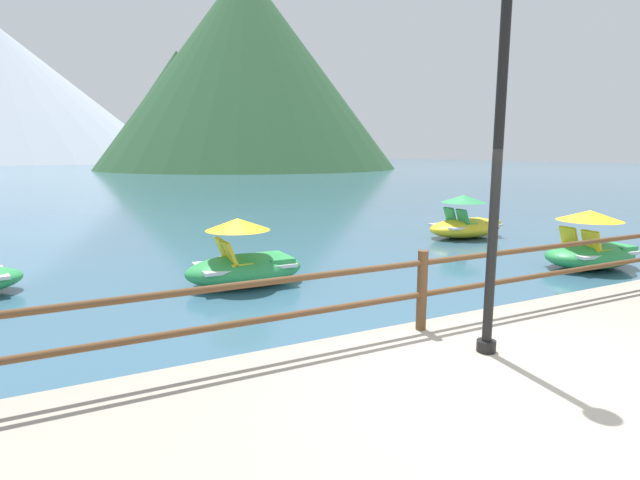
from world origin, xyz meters
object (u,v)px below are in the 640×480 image
object	(u,v)px
lamp_post	(500,120)
pedal_boat_1	(590,248)
pedal_boat_2	(244,262)
pedal_boat_3	(465,223)

from	to	relation	value
lamp_post	pedal_boat_1	distance (m)	7.31
pedal_boat_2	pedal_boat_1	bearing A→B (deg)	-15.81
pedal_boat_2	pedal_boat_3	world-z (taller)	pedal_boat_2
pedal_boat_1	pedal_boat_2	world-z (taller)	pedal_boat_2
lamp_post	pedal_boat_2	size ratio (longest dim) A/B	1.75
pedal_boat_3	pedal_boat_1	bearing A→B (deg)	-95.11
pedal_boat_1	pedal_boat_3	size ratio (longest dim) A/B	0.94
lamp_post	pedal_boat_1	world-z (taller)	lamp_post
lamp_post	pedal_boat_3	distance (m)	10.13
lamp_post	pedal_boat_3	size ratio (longest dim) A/B	1.65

